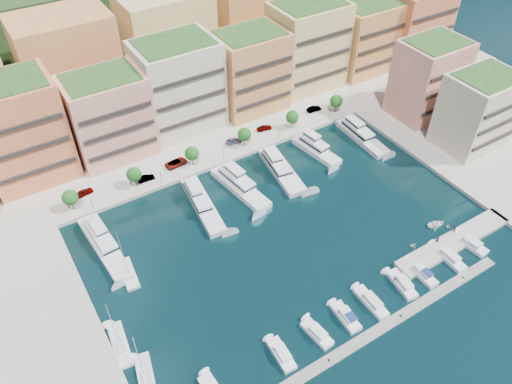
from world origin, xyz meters
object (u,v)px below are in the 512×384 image
(tender_2, at_px, (436,224))
(tree_2, at_px, (192,153))
(car_1, at_px, (146,178))
(car_3, at_px, (234,141))
(cruiser_2, at_px, (282,355))
(tender_3, at_px, (448,226))
(yacht_4, at_px, (280,168))
(sailboat_2, at_px, (129,274))
(tree_1, at_px, (134,174))
(yacht_0, at_px, (103,243))
(lamppost_4, at_px, (330,111))
(sailboat_1, at_px, (120,345))
(cruiser_4, at_px, (346,317))
(cruiser_7, at_px, (421,273))
(cruiser_5, at_px, (371,302))
(lamppost_2, at_px, (223,151))
(lamppost_0, at_px, (91,200))
(person_0, at_px, (438,239))
(yacht_2, at_px, (201,202))
(yacht_5, at_px, (315,148))
(tree_0, at_px, (70,198))
(cruiser_9, at_px, (471,244))
(tree_5, at_px, (336,101))
(lamppost_1, at_px, (161,174))
(car_4, at_px, (264,128))
(car_2, at_px, (176,163))
(lamppost_3, at_px, (279,130))
(yacht_6, at_px, (360,135))
(tree_3, at_px, (244,134))
(yacht_3, at_px, (238,185))
(cruiser_8, at_px, (449,257))
(cruiser_6, at_px, (402,284))
(car_5, at_px, (314,109))
(car_0, at_px, (84,192))
(person_1, at_px, (454,229))
(sailboat_0, at_px, (146,377))
(tree_4, at_px, (292,117))
(tender_1, at_px, (413,245))
(cruiser_3, at_px, (317,334))

(tender_2, bearing_deg, tree_2, 49.75)
(car_1, xyz_separation_m, car_3, (27.12, 2.03, -0.01))
(cruiser_2, height_order, tender_3, cruiser_2)
(yacht_4, relative_size, sailboat_2, 1.55)
(yacht_4, bearing_deg, tree_1, 158.59)
(tree_1, xyz_separation_m, yacht_0, (-13.74, -14.43, -3.53))
(lamppost_4, distance_m, sailboat_1, 88.17)
(cruiser_4, xyz_separation_m, cruiser_7, (20.64, -0.01, -0.00))
(cruiser_5, relative_size, tender_3, 5.94)
(lamppost_2, xyz_separation_m, tender_3, (32.86, -49.04, -3.45))
(lamppost_0, relative_size, person_0, 2.17)
(yacht_2, xyz_separation_m, yacht_4, (23.68, 0.53, -0.12))
(lamppost_2, relative_size, yacht_5, 0.26)
(tree_0, bearing_deg, cruiser_9, -38.62)
(tree_5, distance_m, cruiser_2, 82.77)
(lamppost_1, relative_size, car_4, 0.94)
(lamppost_0, xyz_separation_m, tender_3, (68.86, -49.04, -3.45))
(cruiser_9, bearing_deg, car_2, 126.50)
(lamppost_3, xyz_separation_m, yacht_6, (20.55, -11.04, -2.62))
(tree_3, distance_m, tree_5, 32.00)
(yacht_5, bearing_deg, lamppost_2, 158.43)
(tree_3, bearing_deg, car_3, 125.67)
(yacht_3, height_order, cruiser_8, yacht_3)
(lamppost_2, relative_size, yacht_3, 0.21)
(lamppost_1, distance_m, cruiser_6, 63.24)
(lamppost_0, relative_size, sailboat_2, 0.32)
(lamppost_2, relative_size, car_5, 0.92)
(tree_2, bearing_deg, yacht_4, -35.96)
(tree_1, bearing_deg, car_0, 163.02)
(cruiser_5, distance_m, cruiser_8, 22.44)
(cruiser_6, xyz_separation_m, car_1, (-32.62, 58.69, 1.17))
(tree_3, distance_m, yacht_4, 14.40)
(cruiser_5, xyz_separation_m, car_0, (-39.20, 61.80, 1.21))
(car_3, xyz_separation_m, person_1, (25.81, -56.14, 0.26))
(lamppost_1, xyz_separation_m, yacht_3, (16.09, -11.23, -2.62))
(tree_3, xyz_separation_m, yacht_0, (-45.74, -14.43, -3.53))
(yacht_2, bearing_deg, tree_3, 34.18)
(lamppost_1, distance_m, tender_2, 68.02)
(lamppost_2, xyz_separation_m, car_3, (6.10, 4.94, -2.13))
(cruiser_7, xyz_separation_m, car_4, (-0.48, 61.49, 1.19))
(lamppost_0, relative_size, tender_2, 0.98)
(cruiser_6, bearing_deg, tree_0, 131.62)
(cruiser_7, relative_size, car_0, 1.80)
(tree_3, xyz_separation_m, tree_5, (32.00, 0.00, 0.00))
(tree_2, relative_size, sailboat_0, 0.43)
(car_2, relative_size, person_0, 3.06)
(sailboat_0, bearing_deg, car_2, 59.50)
(tender_3, bearing_deg, tree_0, 44.80)
(tree_4, distance_m, tender_1, 51.55)
(cruiser_3, bearing_deg, cruiser_4, -0.17)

